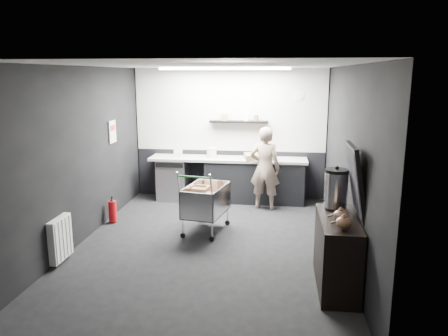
# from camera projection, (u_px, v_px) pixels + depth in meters

# --- Properties ---
(floor) EXTENTS (5.50, 5.50, 0.00)m
(floor) POSITION_uv_depth(u_px,v_px,m) (209.00, 245.00, 6.73)
(floor) COLOR black
(floor) RESTS_ON ground
(ceiling) EXTENTS (5.50, 5.50, 0.00)m
(ceiling) POSITION_uv_depth(u_px,v_px,m) (208.00, 65.00, 6.16)
(ceiling) COLOR white
(ceiling) RESTS_ON wall_back
(wall_back) EXTENTS (5.50, 0.00, 5.50)m
(wall_back) POSITION_uv_depth(u_px,v_px,m) (230.00, 134.00, 9.11)
(wall_back) COLOR black
(wall_back) RESTS_ON floor
(wall_front) EXTENTS (5.50, 0.00, 5.50)m
(wall_front) POSITION_uv_depth(u_px,v_px,m) (158.00, 219.00, 3.78)
(wall_front) COLOR black
(wall_front) RESTS_ON floor
(wall_left) EXTENTS (0.00, 5.50, 5.50)m
(wall_left) POSITION_uv_depth(u_px,v_px,m) (80.00, 156.00, 6.69)
(wall_left) COLOR black
(wall_left) RESTS_ON floor
(wall_right) EXTENTS (0.00, 5.50, 5.50)m
(wall_right) POSITION_uv_depth(u_px,v_px,m) (348.00, 162.00, 6.20)
(wall_right) COLOR black
(wall_right) RESTS_ON floor
(kitchen_wall_panel) EXTENTS (3.95, 0.02, 1.70)m
(kitchen_wall_panel) POSITION_uv_depth(u_px,v_px,m) (230.00, 110.00, 8.99)
(kitchen_wall_panel) COLOR silver
(kitchen_wall_panel) RESTS_ON wall_back
(dado_panel) EXTENTS (3.95, 0.02, 1.00)m
(dado_panel) POSITION_uv_depth(u_px,v_px,m) (230.00, 174.00, 9.27)
(dado_panel) COLOR black
(dado_panel) RESTS_ON wall_back
(floating_shelf) EXTENTS (1.20, 0.22, 0.04)m
(floating_shelf) POSITION_uv_depth(u_px,v_px,m) (239.00, 122.00, 8.90)
(floating_shelf) COLOR black
(floating_shelf) RESTS_ON wall_back
(wall_clock) EXTENTS (0.20, 0.03, 0.20)m
(wall_clock) POSITION_uv_depth(u_px,v_px,m) (299.00, 96.00, 8.74)
(wall_clock) COLOR white
(wall_clock) RESTS_ON wall_back
(poster) EXTENTS (0.02, 0.30, 0.40)m
(poster) POSITION_uv_depth(u_px,v_px,m) (112.00, 132.00, 7.91)
(poster) COLOR white
(poster) RESTS_ON wall_left
(poster_red_band) EXTENTS (0.02, 0.22, 0.10)m
(poster_red_band) POSITION_uv_depth(u_px,v_px,m) (112.00, 128.00, 7.89)
(poster_red_band) COLOR red
(poster_red_band) RESTS_ON poster
(radiator) EXTENTS (0.10, 0.50, 0.60)m
(radiator) POSITION_uv_depth(u_px,v_px,m) (60.00, 239.00, 6.02)
(radiator) COLOR white
(radiator) RESTS_ON wall_left
(ceiling_strip) EXTENTS (2.40, 0.20, 0.04)m
(ceiling_strip) POSITION_uv_depth(u_px,v_px,m) (224.00, 69.00, 7.96)
(ceiling_strip) COLOR white
(ceiling_strip) RESTS_ON ceiling
(prep_counter) EXTENTS (3.20, 0.61, 0.90)m
(prep_counter) POSITION_uv_depth(u_px,v_px,m) (234.00, 179.00, 8.96)
(prep_counter) COLOR black
(prep_counter) RESTS_ON floor
(person) EXTENTS (0.64, 0.48, 1.61)m
(person) POSITION_uv_depth(u_px,v_px,m) (265.00, 168.00, 8.38)
(person) COLOR beige
(person) RESTS_ON floor
(shopping_cart) EXTENTS (0.74, 1.06, 1.06)m
(shopping_cart) POSITION_uv_depth(u_px,v_px,m) (206.00, 202.00, 7.19)
(shopping_cart) COLOR silver
(shopping_cart) RESTS_ON floor
(sideboard) EXTENTS (0.51, 1.19, 1.78)m
(sideboard) POSITION_uv_depth(u_px,v_px,m) (338.00, 243.00, 5.31)
(sideboard) COLOR black
(sideboard) RESTS_ON floor
(fire_extinguisher) EXTENTS (0.14, 0.14, 0.46)m
(fire_extinguisher) POSITION_uv_depth(u_px,v_px,m) (113.00, 210.00, 7.67)
(fire_extinguisher) COLOR red
(fire_extinguisher) RESTS_ON floor
(cardboard_box) EXTENTS (0.63, 0.52, 0.11)m
(cardboard_box) POSITION_uv_depth(u_px,v_px,m) (259.00, 156.00, 8.75)
(cardboard_box) COLOR olive
(cardboard_box) RESTS_ON prep_counter
(pink_tub) EXTENTS (0.20, 0.20, 0.20)m
(pink_tub) POSITION_uv_depth(u_px,v_px,m) (212.00, 153.00, 8.91)
(pink_tub) COLOR silver
(pink_tub) RESTS_ON prep_counter
(white_container) EXTENTS (0.17, 0.13, 0.14)m
(white_container) POSITION_uv_depth(u_px,v_px,m) (178.00, 154.00, 8.95)
(white_container) COLOR white
(white_container) RESTS_ON prep_counter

